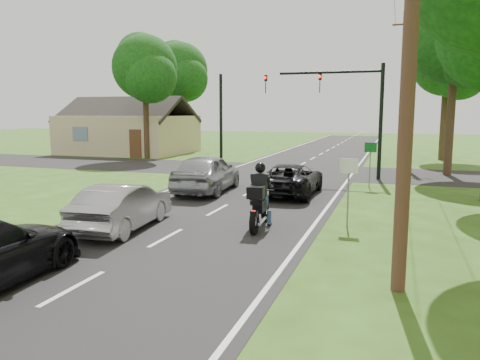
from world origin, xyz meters
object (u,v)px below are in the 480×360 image
(sign_white, at_px, (349,176))
(utility_pole_near, at_px, (411,26))
(motorcycle_rider, at_px, (260,202))
(sign_green, at_px, (370,154))
(silver_suv, at_px, (207,173))
(traffic_signal, at_px, (345,100))
(silver_sedan, at_px, (123,207))
(utility_pole_far, at_px, (402,88))
(dark_suv, at_px, (291,179))

(sign_white, bearing_deg, utility_pole_near, -73.24)
(motorcycle_rider, xyz_separation_m, sign_green, (2.72, 9.06, 0.79))
(silver_suv, relative_size, traffic_signal, 0.78)
(sign_green, bearing_deg, sign_white, -91.43)
(motorcycle_rider, xyz_separation_m, utility_pole_near, (4.02, -3.92, 4.28))
(utility_pole_near, height_order, sign_green, utility_pole_near)
(silver_sedan, height_order, utility_pole_near, utility_pole_near)
(utility_pole_far, distance_m, sign_white, 19.39)
(utility_pole_near, bearing_deg, silver_suv, 130.32)
(traffic_signal, bearing_deg, motorcycle_rider, -95.48)
(motorcycle_rider, xyz_separation_m, silver_sedan, (-3.87, -1.44, -0.10))
(dark_suv, distance_m, utility_pole_near, 11.77)
(utility_pole_near, relative_size, sign_green, 4.71)
(traffic_signal, height_order, utility_pole_near, utility_pole_near)
(utility_pole_near, bearing_deg, utility_pole_far, 90.00)
(utility_pole_far, bearing_deg, silver_suv, -119.07)
(dark_suv, distance_m, utility_pole_far, 15.33)
(silver_sedan, distance_m, sign_white, 6.91)
(silver_suv, height_order, sign_green, sign_green)
(motorcycle_rider, height_order, silver_sedan, motorcycle_rider)
(utility_pole_far, xyz_separation_m, sign_white, (-1.50, -19.02, -3.49))
(sign_white, bearing_deg, silver_sedan, -158.63)
(dark_suv, xyz_separation_m, traffic_signal, (1.53, 6.01, 3.46))
(sign_white, bearing_deg, sign_green, 88.57)
(silver_sedan, height_order, sign_white, sign_white)
(motorcycle_rider, bearing_deg, sign_white, 18.15)
(silver_sedan, xyz_separation_m, utility_pole_far, (7.89, 21.52, 4.38))
(silver_sedan, height_order, sign_green, sign_green)
(dark_suv, bearing_deg, utility_pole_near, 113.71)
(silver_suv, height_order, utility_pole_far, utility_pole_far)
(silver_sedan, bearing_deg, sign_white, -164.20)
(silver_sedan, bearing_deg, motorcycle_rider, -165.12)
(silver_sedan, distance_m, utility_pole_near, 9.35)
(traffic_signal, relative_size, sign_white, 3.00)
(utility_pole_near, distance_m, sign_white, 6.26)
(silver_sedan, relative_size, sign_green, 1.99)
(sign_green, bearing_deg, silver_sedan, -122.10)
(utility_pole_far, bearing_deg, sign_green, -96.73)
(motorcycle_rider, relative_size, silver_suv, 0.48)
(silver_suv, bearing_deg, motorcycle_rider, 121.88)
(traffic_signal, bearing_deg, sign_white, -82.95)
(dark_suv, height_order, utility_pole_far, utility_pole_far)
(dark_suv, relative_size, traffic_signal, 0.75)
(dark_suv, height_order, silver_suv, silver_suv)
(silver_sedan, xyz_separation_m, traffic_signal, (5.02, 13.52, 3.43))
(dark_suv, distance_m, silver_sedan, 8.28)
(dark_suv, distance_m, sign_white, 5.86)
(utility_pole_far, bearing_deg, motorcycle_rider, -101.32)
(utility_pole_far, bearing_deg, utility_pole_near, -90.00)
(utility_pole_far, relative_size, sign_white, 4.71)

